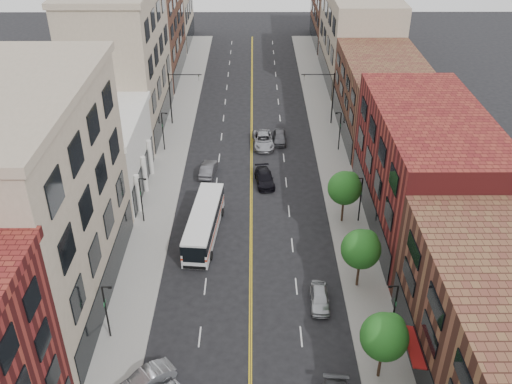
{
  "coord_description": "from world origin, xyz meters",
  "views": [
    {
      "loc": [
        0.31,
        -24.35,
        33.14
      ],
      "look_at": [
        0.49,
        21.71,
        5.0
      ],
      "focal_mm": 40.0,
      "sensor_mm": 36.0,
      "label": 1
    }
  ],
  "objects_px": {
    "city_bus": "(204,222)",
    "car_parked_far": "(320,298)",
    "car_lane_behind": "(208,169)",
    "car_lane_c": "(280,137)",
    "car_lane_a": "(264,178)",
    "car_angle_b": "(146,380)",
    "car_lane_b": "(263,140)"
  },
  "relations": [
    {
      "from": "car_lane_behind",
      "to": "car_lane_c",
      "type": "height_order",
      "value": "car_lane_behind"
    },
    {
      "from": "city_bus",
      "to": "car_angle_b",
      "type": "distance_m",
      "value": 18.67
    },
    {
      "from": "city_bus",
      "to": "car_lane_a",
      "type": "xyz_separation_m",
      "value": [
        6.09,
        10.18,
        -0.97
      ]
    },
    {
      "from": "city_bus",
      "to": "car_lane_a",
      "type": "bearing_deg",
      "value": 64.49
    },
    {
      "from": "car_lane_behind",
      "to": "car_parked_far",
      "type": "bearing_deg",
      "value": 121.95
    },
    {
      "from": "car_lane_a",
      "to": "car_lane_behind",
      "type": "bearing_deg",
      "value": 154.6
    },
    {
      "from": "car_angle_b",
      "to": "car_lane_a",
      "type": "distance_m",
      "value": 29.96
    },
    {
      "from": "city_bus",
      "to": "car_lane_behind",
      "type": "relative_size",
      "value": 2.55
    },
    {
      "from": "car_lane_c",
      "to": "city_bus",
      "type": "bearing_deg",
      "value": -110.62
    },
    {
      "from": "car_parked_far",
      "to": "car_lane_a",
      "type": "distance_m",
      "value": 20.5
    },
    {
      "from": "car_lane_c",
      "to": "car_parked_far",
      "type": "bearing_deg",
      "value": -85.06
    },
    {
      "from": "car_lane_a",
      "to": "car_lane_c",
      "type": "xyz_separation_m",
      "value": [
        2.15,
        10.68,
        0.02
      ]
    },
    {
      "from": "car_parked_far",
      "to": "car_lane_behind",
      "type": "bearing_deg",
      "value": 118.19
    },
    {
      "from": "car_lane_a",
      "to": "car_angle_b",
      "type": "bearing_deg",
      "value": -114.8
    },
    {
      "from": "city_bus",
      "to": "car_parked_far",
      "type": "relative_size",
      "value": 2.79
    },
    {
      "from": "car_lane_behind",
      "to": "city_bus",
      "type": "bearing_deg",
      "value": 97.96
    },
    {
      "from": "car_lane_behind",
      "to": "car_lane_c",
      "type": "distance_m",
      "value": 12.21
    },
    {
      "from": "car_angle_b",
      "to": "car_lane_b",
      "type": "bearing_deg",
      "value": 127.47
    },
    {
      "from": "city_bus",
      "to": "car_angle_b",
      "type": "bearing_deg",
      "value": -93.25
    },
    {
      "from": "car_parked_far",
      "to": "car_lane_a",
      "type": "height_order",
      "value": "car_lane_a"
    },
    {
      "from": "car_lane_behind",
      "to": "car_lane_b",
      "type": "distance_m",
      "value": 9.95
    },
    {
      "from": "car_lane_a",
      "to": "car_lane_b",
      "type": "relative_size",
      "value": 0.85
    },
    {
      "from": "car_angle_b",
      "to": "car_lane_a",
      "type": "height_order",
      "value": "car_angle_b"
    },
    {
      "from": "car_lane_c",
      "to": "car_lane_a",
      "type": "bearing_deg",
      "value": -100.43
    },
    {
      "from": "car_angle_b",
      "to": "car_lane_b",
      "type": "relative_size",
      "value": 0.77
    },
    {
      "from": "city_bus",
      "to": "car_lane_behind",
      "type": "xyz_separation_m",
      "value": [
        -0.45,
        12.29,
        -0.93
      ]
    },
    {
      "from": "city_bus",
      "to": "car_parked_far",
      "type": "bearing_deg",
      "value": -38.1
    },
    {
      "from": "car_lane_behind",
      "to": "car_lane_a",
      "type": "bearing_deg",
      "value": 168.0
    },
    {
      "from": "car_parked_far",
      "to": "car_lane_behind",
      "type": "distance_m",
      "value": 24.66
    },
    {
      "from": "car_angle_b",
      "to": "car_lane_behind",
      "type": "xyz_separation_m",
      "value": [
        2.36,
        30.72,
        0.01
      ]
    },
    {
      "from": "city_bus",
      "to": "car_lane_c",
      "type": "relative_size",
      "value": 2.69
    },
    {
      "from": "car_angle_b",
      "to": "car_lane_behind",
      "type": "relative_size",
      "value": 0.98
    }
  ]
}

